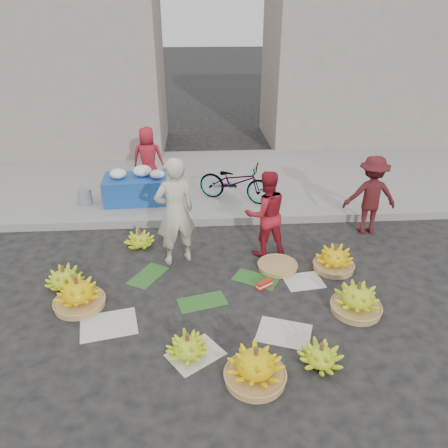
{
  "coord_description": "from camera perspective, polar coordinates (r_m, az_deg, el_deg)",
  "views": [
    {
      "loc": [
        -0.12,
        -5.06,
        3.65
      ],
      "look_at": [
        0.26,
        0.76,
        0.7
      ],
      "focal_mm": 35.0,
      "sensor_mm": 36.0,
      "label": 1
    }
  ],
  "objects": [
    {
      "name": "bicycle",
      "position": [
        8.65,
        1.51,
        5.54
      ],
      "size": [
        1.08,
        1.59,
        0.79
      ],
      "primitive_type": "imported",
      "rotation": [
        0.0,
        0.0,
        1.16
      ],
      "color": "gray",
      "rests_on": "sidewalk"
    },
    {
      "name": "vendor_cream",
      "position": [
        6.6,
        -6.42,
        1.57
      ],
      "size": [
        0.73,
        0.61,
        1.71
      ],
      "primitive_type": "imported",
      "rotation": [
        0.0,
        0.0,
        3.51
      ],
      "color": "beige",
      "rests_on": "ground"
    },
    {
      "name": "building_right",
      "position": [
        13.62,
        17.24,
        20.86
      ],
      "size": [
        5.0,
        3.0,
        5.0
      ],
      "primitive_type": "cube",
      "color": "gray",
      "rests_on": "sidewalk"
    },
    {
      "name": "banana_leaves",
      "position": [
        6.4,
        -2.93,
        -7.96
      ],
      "size": [
        2.0,
        1.0,
        0.0
      ],
      "primitive_type": null,
      "color": "#1F531B",
      "rests_on": "ground"
    },
    {
      "name": "banana_bunch_5",
      "position": [
        6.87,
        14.22,
        -4.45
      ],
      "size": [
        0.7,
        0.7,
        0.43
      ],
      "rotation": [
        0.0,
        0.0,
        0.43
      ],
      "color": "#9F7442",
      "rests_on": "ground"
    },
    {
      "name": "vendor_red",
      "position": [
        6.87,
        5.47,
        1.33
      ],
      "size": [
        0.78,
        0.66,
        1.42
      ],
      "primitive_type": "imported",
      "rotation": [
        0.0,
        0.0,
        3.34
      ],
      "color": "#AF1B26",
      "rests_on": "ground"
    },
    {
      "name": "sidewalk",
      "position": [
        10.03,
        -2.84,
        5.78
      ],
      "size": [
        40.0,
        4.0,
        0.12
      ],
      "primitive_type": "cube",
      "color": "gray",
      "rests_on": "ground"
    },
    {
      "name": "ground",
      "position": [
        6.24,
        -1.97,
        -9.0
      ],
      "size": [
        80.0,
        80.0,
        0.0
      ],
      "primitive_type": "plane",
      "color": "black",
      "rests_on": "ground"
    },
    {
      "name": "building_left",
      "position": [
        12.97,
        -22.24,
        17.63
      ],
      "size": [
        6.0,
        3.0,
        4.0
      ],
      "primitive_type": "cube",
      "color": "gray",
      "rests_on": "sidewalk"
    },
    {
      "name": "banana_bunch_4",
      "position": [
        6.06,
        17.01,
        -9.35
      ],
      "size": [
        0.71,
        0.71,
        0.45
      ],
      "rotation": [
        0.0,
        0.0,
        -0.29
      ],
      "color": "#9F7442",
      "rests_on": "ground"
    },
    {
      "name": "flower_vendor",
      "position": [
        9.32,
        -9.88,
        8.45
      ],
      "size": [
        0.66,
        0.45,
        1.32
      ],
      "primitive_type": "imported",
      "rotation": [
        0.0,
        0.0,
        3.1
      ],
      "color": "#AF1B26",
      "rests_on": "sidewalk"
    },
    {
      "name": "curb",
      "position": [
        8.09,
        -2.52,
        0.56
      ],
      "size": [
        40.0,
        0.25,
        0.15
      ],
      "primitive_type": "cube",
      "color": "gray",
      "rests_on": "ground"
    },
    {
      "name": "grey_bucket",
      "position": [
        8.99,
        -17.71,
        3.42
      ],
      "size": [
        0.27,
        0.27,
        0.31
      ],
      "primitive_type": "cylinder",
      "color": "slate",
      "rests_on": "sidewalk"
    },
    {
      "name": "banana_bunch_1",
      "position": [
        5.23,
        -4.77,
        -15.63
      ],
      "size": [
        0.48,
        0.48,
        0.31
      ],
      "rotation": [
        0.0,
        0.0,
        0.02
      ],
      "color": "#94B71A",
      "rests_on": "ground"
    },
    {
      "name": "banana_bunch_2",
      "position": [
        4.9,
        4.14,
        -18.04
      ],
      "size": [
        0.77,
        0.77,
        0.45
      ],
      "rotation": [
        0.0,
        0.0,
        0.42
      ],
      "color": "#9F7442",
      "rests_on": "ground"
    },
    {
      "name": "banana_bunch_0",
      "position": [
        6.2,
        -18.51,
        -8.63
      ],
      "size": [
        0.74,
        0.74,
        0.46
      ],
      "rotation": [
        0.0,
        0.0,
        -0.33
      ],
      "color": "#9F7442",
      "rests_on": "ground"
    },
    {
      "name": "banana_bunch_6",
      "position": [
        6.7,
        -20.17,
        -6.59
      ],
      "size": [
        0.63,
        0.63,
        0.34
      ],
      "rotation": [
        0.0,
        0.0,
        0.21
      ],
      "color": "#94B71A",
      "rests_on": "ground"
    },
    {
      "name": "basket_spare",
      "position": [
        6.81,
        7.0,
        -5.48
      ],
      "size": [
        0.75,
        0.75,
        0.07
      ],
      "primitive_type": "cylinder",
      "rotation": [
        0.0,
        0.0,
        -0.32
      ],
      "color": "#9F7442",
      "rests_on": "ground"
    },
    {
      "name": "man_striped",
      "position": [
        7.96,
        18.62,
        3.59
      ],
      "size": [
        0.95,
        0.59,
        1.4
      ],
      "primitive_type": "imported",
      "rotation": [
        0.0,
        0.0,
        3.06
      ],
      "color": "maroon",
      "rests_on": "ground"
    },
    {
      "name": "banana_bunch_7",
      "position": [
        7.45,
        -10.92,
        -1.97
      ],
      "size": [
        0.47,
        0.47,
        0.3
      ],
      "rotation": [
        0.0,
        0.0,
        0.02
      ],
      "color": "#94B71A",
      "rests_on": "ground"
    },
    {
      "name": "incense_stack",
      "position": [
        6.34,
        5.29,
        -7.86
      ],
      "size": [
        0.25,
        0.2,
        0.1
      ],
      "primitive_type": "cube",
      "rotation": [
        0.0,
        0.0,
        0.57
      ],
      "color": "red",
      "rests_on": "ground"
    },
    {
      "name": "newspaper_scatter",
      "position": [
        5.61,
        -1.67,
        -13.76
      ],
      "size": [
        3.2,
        1.8,
        0.0
      ],
      "primitive_type": null,
      "color": "beige",
      "rests_on": "ground"
    },
    {
      "name": "banana_bunch_3",
      "position": [
        5.22,
        12.53,
        -16.45
      ],
      "size": [
        0.51,
        0.51,
        0.3
      ],
      "rotation": [
        0.0,
        0.0,
        -0.11
      ],
      "color": "#94B71A",
      "rests_on": "ground"
    },
    {
      "name": "flower_table",
      "position": [
        8.83,
        -11.42,
        4.74
      ],
      "size": [
        1.24,
        0.81,
        0.71
      ],
      "rotation": [
        0.0,
        0.0,
        0.04
      ],
      "color": "navy",
      "rests_on": "sidewalk"
    }
  ]
}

